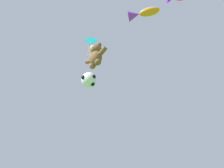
{
  "coord_description": "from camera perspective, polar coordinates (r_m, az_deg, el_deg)",
  "views": [
    {
      "loc": [
        7.16,
        -1.28,
        1.59
      ],
      "look_at": [
        1.75,
        4.48,
        7.8
      ],
      "focal_mm": 28.0,
      "sensor_mm": 36.0,
      "label": 1
    }
  ],
  "objects": [
    {
      "name": "teddy_bear_kite",
      "position": [
        11.41,
        -5.35,
        9.24
      ],
      "size": [
        1.94,
        0.85,
        1.96
      ],
      "color": "brown"
    },
    {
      "name": "soccer_ball_kite",
      "position": [
        10.89,
        -7.5,
        1.38
      ],
      "size": [
        1.04,
        1.04,
        0.96
      ],
      "color": "white"
    },
    {
      "name": "fish_kite_tangerine",
      "position": [
        13.5,
        9.64,
        21.76
      ],
      "size": [
        2.24,
        1.65,
        0.76
      ],
      "color": "orange"
    },
    {
      "name": "diamond_kite",
      "position": [
        14.15,
        -7.09,
        13.62
      ],
      "size": [
        0.75,
        0.89,
        2.52
      ],
      "color": "#19ADB2"
    }
  ]
}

